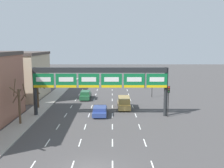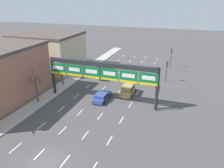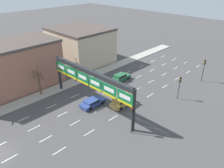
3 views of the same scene
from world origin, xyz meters
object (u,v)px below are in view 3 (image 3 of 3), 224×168
Objects in this scene: car_green at (120,77)px; car_blue at (92,102)px; tree_bare_third at (39,81)px; traffic_light_far_end at (180,84)px; suv_gold at (123,100)px; tree_bare_second at (75,70)px; sign_gantry at (90,78)px; traffic_light_near_gantry at (204,66)px; traffic_light_mid_block at (132,115)px.

car_blue is at bearing -73.58° from car_green.
car_blue is at bearing 23.35° from tree_bare_third.
car_blue is at bearing -127.05° from traffic_light_far_end.
suv_gold is at bearing 30.81° from tree_bare_third.
car_green is at bearing 66.00° from tree_bare_third.
suv_gold is at bearing -123.69° from traffic_light_far_end.
car_green is 1.02× the size of car_blue.
car_blue is 0.81× the size of tree_bare_third.
sign_gantry is at bearing -23.07° from tree_bare_second.
sign_gantry is 15.83m from traffic_light_far_end.
tree_bare_third is (-9.83, -3.83, -2.53)m from sign_gantry.
traffic_light_near_gantry reaches higher than traffic_light_far_end.
sign_gantry is at bearing -111.96° from traffic_light_near_gantry.
car_green is 0.98× the size of traffic_light_near_gantry.
tree_bare_third is at bearing -156.65° from car_blue.
traffic_light_near_gantry is at bearing 67.47° from car_blue.
sign_gantry reaches higher than traffic_light_mid_block.
suv_gold is 10.51m from traffic_light_far_end.
tree_bare_second reaches higher than suv_gold.
traffic_light_far_end is at bearing 54.08° from sign_gantry.
car_blue is 9.75m from traffic_light_mid_block.
sign_gantry reaches higher than car_green.
suv_gold is 1.10× the size of traffic_light_far_end.
tree_bare_third reaches higher than car_blue.
traffic_light_mid_block is 19.42m from tree_bare_third.
sign_gantry reaches higher than traffic_light_near_gantry.
traffic_light_far_end is at bearing 52.95° from car_blue.
sign_gantry is at bearing -130.19° from suv_gold.
suv_gold is 1.00× the size of traffic_light_near_gantry.
tree_bare_third is at bearing -149.19° from suv_gold.
traffic_light_near_gantry is 0.90× the size of tree_bare_second.
tree_bare_third reaches higher than car_green.
traffic_light_near_gantry is (5.68, 18.58, 2.34)m from suv_gold.
traffic_light_far_end is at bearing 24.03° from tree_bare_second.
suv_gold is 0.85× the size of tree_bare_third.
suv_gold reaches higher than car_green.
car_green is 11.06m from car_blue.
suv_gold is 1.04× the size of car_blue.
sign_gantry is at bearing -73.43° from car_blue.
car_green is 16.33m from tree_bare_third.
traffic_light_mid_block is (12.54, -11.47, 2.28)m from car_green.
suv_gold is 7.71m from traffic_light_mid_block.
sign_gantry is 4.71m from car_blue.
car_green is 1.07× the size of traffic_light_mid_block.
car_green is 0.98× the size of suv_gold.
tree_bare_second reaches higher than car_green.
traffic_light_far_end is 25.18m from tree_bare_third.
car_green is 0.88× the size of tree_bare_second.
traffic_light_far_end is at bearing 40.97° from tree_bare_third.
tree_bare_second is (-9.74, 3.83, 1.89)m from car_blue.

